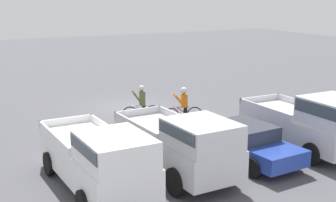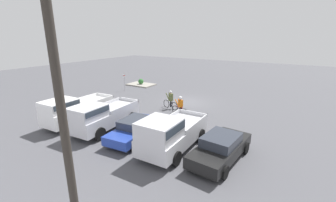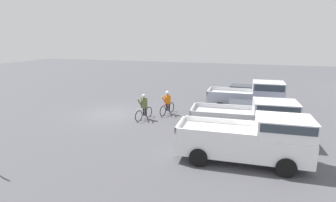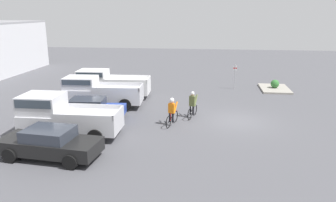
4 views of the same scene
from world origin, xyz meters
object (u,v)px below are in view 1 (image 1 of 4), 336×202
Objects in this scene: pickup_truck_1 at (181,143)px; sedan_1 at (245,141)px; pickup_truck_2 at (99,158)px; cyclist_1 at (183,104)px; pickup_truck_0 at (312,122)px; cyclist_0 at (142,103)px.

sedan_1 is at bearing -173.71° from pickup_truck_1.
cyclist_1 is at bearing -136.47° from pickup_truck_2.
sedan_1 is 0.84× the size of pickup_truck_2.
pickup_truck_2 is at bearing 43.53° from cyclist_1.
pickup_truck_0 is 2.87m from sedan_1.
sedan_1 is at bearing -176.06° from pickup_truck_2.
pickup_truck_0 is at bearing 120.39° from cyclist_0.
pickup_truck_2 is (2.81, 0.08, -0.02)m from pickup_truck_1.
pickup_truck_1 reaches higher than pickup_truck_2.
cyclist_1 is at bearing -67.22° from pickup_truck_0.
sedan_1 is at bearing 100.52° from cyclist_0.
pickup_truck_0 reaches higher than pickup_truck_2.
pickup_truck_2 is 8.12m from cyclist_0.
pickup_truck_0 reaches higher than cyclist_0.
cyclist_1 is at bearing -119.57° from pickup_truck_1.
cyclist_0 is (-1.58, -6.74, -0.28)m from pickup_truck_1.
cyclist_0 is at bearing -122.75° from pickup_truck_2.
pickup_truck_2 is (5.58, 0.38, 0.42)m from sedan_1.
pickup_truck_2 is 3.11× the size of cyclist_1.
sedan_1 is 5.33m from cyclist_1.
pickup_truck_0 is 7.92m from cyclist_0.
pickup_truck_0 is at bearing 179.16° from pickup_truck_1.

